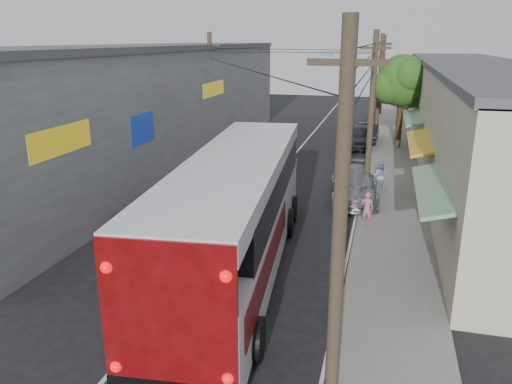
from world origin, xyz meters
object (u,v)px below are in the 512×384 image
pedestrian_far (380,176)px  pedestrian_near (367,209)px  parked_suv (354,185)px  parked_car_mid (359,136)px  parked_car_far (368,133)px  coach_bus (237,212)px  jeepney (186,213)px

pedestrian_far → pedestrian_near: bearing=84.9°
parked_suv → pedestrian_far: size_ratio=3.31×
parked_car_mid → parked_car_far: bearing=72.9°
parked_suv → parked_car_far: bearing=83.4°
parked_car_far → pedestrian_near: 18.59m
coach_bus → parked_car_mid: 21.92m
parked_car_far → parked_car_mid: bearing=-103.7°
parked_suv → pedestrian_far: (1.18, 1.41, 0.15)m
coach_bus → parked_car_mid: size_ratio=2.96×
parked_suv → pedestrian_far: 1.85m
parked_suv → parked_car_far: parked_suv is taller
coach_bus → parked_car_far: 23.96m
coach_bus → parked_suv: (3.27, 8.89, -1.29)m
pedestrian_far → coach_bus: bearing=65.7°
coach_bus → parked_car_far: size_ratio=3.27×
coach_bus → jeepney: bearing=130.4°
parked_car_far → pedestrian_far: size_ratio=2.67×
coach_bus → pedestrian_near: (4.07, 5.12, -1.22)m
jeepney → parked_car_mid: (5.84, 18.71, 0.08)m
parked_suv → parked_car_mid: bearing=85.8°
parked_suv → parked_car_mid: (-0.53, 12.83, 0.04)m
parked_car_far → jeepney: bearing=-106.0°
coach_bus → pedestrian_far: coach_bus is taller
parked_car_mid → pedestrian_far: pedestrian_far is taller
parked_suv → parked_car_far: (0.00, 14.82, -0.07)m
jeepney → parked_car_mid: 19.60m
parked_car_mid → parked_suv: bearing=-89.9°
parked_suv → pedestrian_near: (0.80, -3.76, 0.08)m
jeepney → parked_suv: bearing=40.3°
parked_suv → coach_bus: bearing=-116.8°
parked_car_mid → parked_car_far: parked_car_mid is taller
pedestrian_near → jeepney: bearing=21.3°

